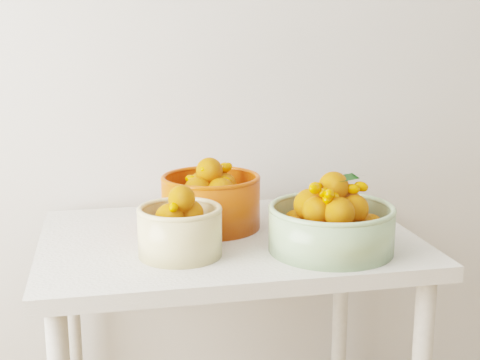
{
  "coord_description": "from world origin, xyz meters",
  "views": [
    {
      "loc": [
        -0.58,
        -0.1,
        1.3
      ],
      "look_at": [
        -0.24,
        1.53,
        0.92
      ],
      "focal_mm": 50.0,
      "sensor_mm": 36.0,
      "label": 1
    }
  ],
  "objects_px": {
    "bowl_cream": "(180,229)",
    "bowl_orange": "(211,200)",
    "bowl_green": "(331,224)",
    "table": "(228,269)"
  },
  "relations": [
    {
      "from": "bowl_green",
      "to": "table",
      "type": "bearing_deg",
      "value": 143.23
    },
    {
      "from": "bowl_green",
      "to": "bowl_orange",
      "type": "distance_m",
      "value": 0.37
    },
    {
      "from": "bowl_orange",
      "to": "bowl_green",
      "type": "bearing_deg",
      "value": -44.73
    },
    {
      "from": "bowl_green",
      "to": "bowl_orange",
      "type": "relative_size",
      "value": 1.14
    },
    {
      "from": "table",
      "to": "bowl_green",
      "type": "height_order",
      "value": "bowl_green"
    },
    {
      "from": "table",
      "to": "bowl_green",
      "type": "xyz_separation_m",
      "value": [
        0.23,
        -0.17,
        0.17
      ]
    },
    {
      "from": "table",
      "to": "bowl_orange",
      "type": "xyz_separation_m",
      "value": [
        -0.03,
        0.09,
        0.17
      ]
    },
    {
      "from": "bowl_cream",
      "to": "bowl_orange",
      "type": "xyz_separation_m",
      "value": [
        0.11,
        0.22,
        0.01
      ]
    },
    {
      "from": "bowl_cream",
      "to": "bowl_orange",
      "type": "bearing_deg",
      "value": 62.53
    },
    {
      "from": "bowl_green",
      "to": "bowl_cream",
      "type": "bearing_deg",
      "value": 173.74
    }
  ]
}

